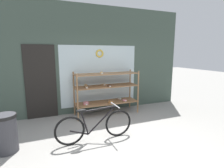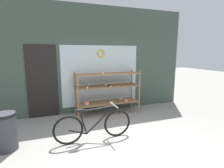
{
  "view_description": "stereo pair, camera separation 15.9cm",
  "coord_description": "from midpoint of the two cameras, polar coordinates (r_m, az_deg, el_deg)",
  "views": [
    {
      "loc": [
        -1.5,
        -2.95,
        1.88
      ],
      "look_at": [
        0.15,
        1.15,
        1.08
      ],
      "focal_mm": 28.0,
      "sensor_mm": 36.0,
      "label": 1
    },
    {
      "loc": [
        -1.36,
        -3.01,
        1.88
      ],
      "look_at": [
        0.15,
        1.15,
        1.08
      ],
      "focal_mm": 28.0,
      "sensor_mm": 36.0,
      "label": 2
    }
  ],
  "objects": [
    {
      "name": "ground_plane",
      "position": [
        3.8,
        3.43,
        -19.39
      ],
      "size": [
        30.0,
        30.0,
        0.0
      ],
      "primitive_type": "plane",
      "color": "gray"
    },
    {
      "name": "bicycle",
      "position": [
        3.86,
        -6.78,
        -13.36
      ],
      "size": [
        1.7,
        0.46,
        0.75
      ],
      "rotation": [
        0.0,
        0.0,
        0.01
      ],
      "color": "black",
      "rests_on": "ground_plane"
    },
    {
      "name": "trash_bin",
      "position": [
        4.0,
        -32.38,
        -13.12
      ],
      "size": [
        0.42,
        0.42,
        0.74
      ],
      "color": "#38383D",
      "rests_on": "ground_plane"
    },
    {
      "name": "display_case",
      "position": [
        5.33,
        -2.78,
        -1.57
      ],
      "size": [
        1.94,
        0.59,
        1.32
      ],
      "color": "#8E6642",
      "rests_on": "ground_plane"
    },
    {
      "name": "storefront_facade",
      "position": [
        5.55,
        -7.41,
        7.38
      ],
      "size": [
        6.25,
        0.13,
        3.3
      ],
      "color": "#3D4C42",
      "rests_on": "ground_plane"
    }
  ]
}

